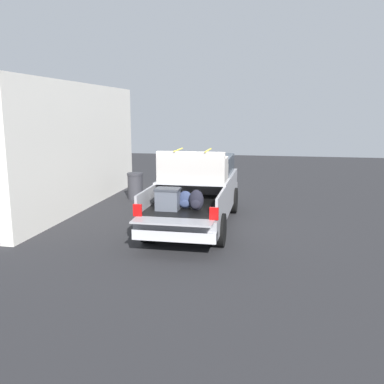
# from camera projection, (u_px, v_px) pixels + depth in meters

# --- Properties ---
(ground_plane) EXTENTS (40.00, 40.00, 0.00)m
(ground_plane) POSITION_uv_depth(u_px,v_px,m) (196.00, 225.00, 12.09)
(ground_plane) COLOR #262628
(pickup_truck) EXTENTS (6.05, 2.06, 2.23)m
(pickup_truck) POSITION_uv_depth(u_px,v_px,m) (198.00, 190.00, 12.26)
(pickup_truck) COLOR gray
(pickup_truck) RESTS_ON ground_plane
(building_facade) EXTENTS (8.90, 0.36, 4.16)m
(building_facade) POSITION_uv_depth(u_px,v_px,m) (83.00, 146.00, 14.10)
(building_facade) COLOR silver
(building_facade) RESTS_ON ground_plane
(trash_can) EXTENTS (0.60, 0.60, 0.98)m
(trash_can) POSITION_uv_depth(u_px,v_px,m) (135.00, 186.00, 15.70)
(trash_can) COLOR #2D2D33
(trash_can) RESTS_ON ground_plane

